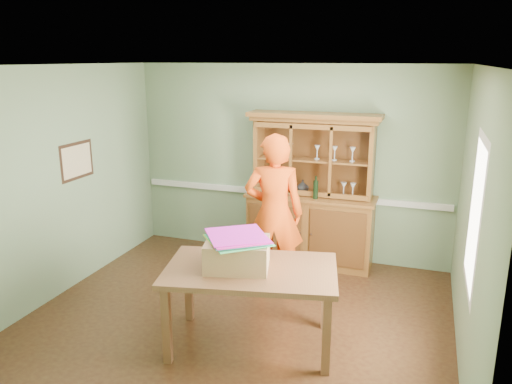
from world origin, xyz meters
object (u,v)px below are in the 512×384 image
at_px(dining_table, 251,277).
at_px(person, 274,214).
at_px(cardboard_box, 237,254).
at_px(china_hutch, 311,212).

xyz_separation_m(dining_table, person, (-0.16, 1.27, 0.25)).
bearing_deg(cardboard_box, dining_table, 14.99).
bearing_deg(china_hutch, cardboard_box, -95.02).
bearing_deg(cardboard_box, china_hutch, 84.98).
bearing_deg(cardboard_box, person, 91.42).
distance_m(cardboard_box, person, 1.30).
relative_size(dining_table, cardboard_box, 3.04).
height_order(dining_table, person, person).
bearing_deg(dining_table, person, 85.11).
relative_size(china_hutch, dining_table, 1.15).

